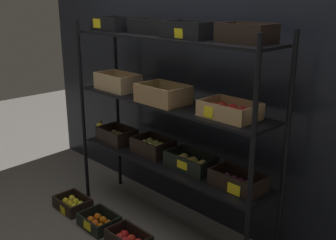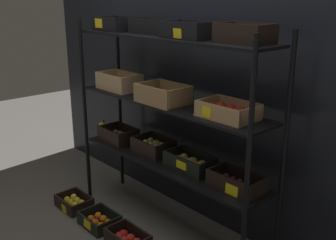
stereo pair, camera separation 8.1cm
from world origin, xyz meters
TOP-DOWN VIEW (x-y plane):
  - ground_plane at (0.00, 0.00)m, footprint 10.00×10.00m
  - storefront_wall at (0.00, 0.39)m, footprint 4.16×0.12m
  - display_rack at (-0.01, 0.00)m, footprint 1.88×0.41m
  - crate_ground_lemon at (-0.77, -0.41)m, footprint 0.31×0.24m
  - crate_ground_tangerine at (-0.38, -0.41)m, footprint 0.31×0.25m

SIDE VIEW (x-z plane):
  - ground_plane at x=0.00m, z-range 0.00..0.00m
  - crate_ground_tangerine at x=-0.38m, z-range -0.01..0.09m
  - crate_ground_lemon at x=-0.77m, z-range -0.01..0.10m
  - display_rack at x=-0.01m, z-range 0.23..1.87m
  - storefront_wall at x=0.00m, z-range 0.00..2.83m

